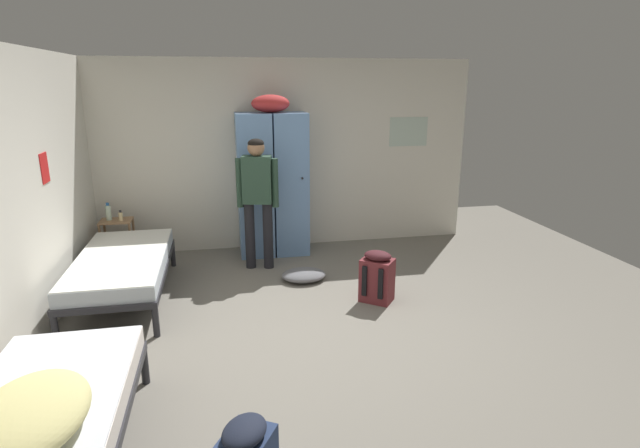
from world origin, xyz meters
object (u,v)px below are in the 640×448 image
at_px(locker_bank, 273,181).
at_px(lotion_bottle, 121,216).
at_px(bed_left_rear, 122,265).
at_px(bed_left_front, 40,425).
at_px(clothes_pile_grey, 304,275).
at_px(person_traveler, 258,192).
at_px(water_bottle, 108,212).
at_px(bedding_heap, 29,415).
at_px(backpack_maroon, 377,277).
at_px(shelf_unit, 118,237).

height_order(locker_bank, lotion_bottle, locker_bank).
xyz_separation_m(bed_left_rear, bed_left_front, (0.00, -2.58, 0.00)).
bearing_deg(clothes_pile_grey, bed_left_rear, -175.64).
relative_size(bed_left_rear, person_traveler, 1.20).
height_order(lotion_bottle, clothes_pile_grey, lotion_bottle).
relative_size(bed_left_rear, clothes_pile_grey, 3.71).
height_order(water_bottle, lotion_bottle, water_bottle).
xyz_separation_m(locker_bank, bed_left_rear, (-1.72, -1.22, -0.59)).
relative_size(bedding_heap, lotion_bottle, 6.06).
relative_size(bed_left_rear, bed_left_front, 1.00).
bearing_deg(person_traveler, water_bottle, 164.34).
bearing_deg(lotion_bottle, person_traveler, -15.09).
distance_m(bed_left_front, water_bottle, 3.78).
bearing_deg(bed_left_rear, backpack_maroon, -12.00).
xyz_separation_m(bed_left_front, water_bottle, (-0.33, 3.75, 0.29)).
distance_m(person_traveler, clothes_pile_grey, 1.14).
distance_m(water_bottle, backpack_maroon, 3.43).
xyz_separation_m(person_traveler, lotion_bottle, (-1.66, 0.45, -0.33)).
relative_size(bed_left_rear, water_bottle, 8.70).
bearing_deg(locker_bank, bedding_heap, -112.57).
height_order(bed_left_front, person_traveler, person_traveler).
bearing_deg(bed_left_rear, clothes_pile_grey, 4.36).
relative_size(locker_bank, clothes_pile_grey, 4.04).
relative_size(bed_left_front, backpack_maroon, 3.45).
bearing_deg(person_traveler, clothes_pile_grey, -47.66).
bearing_deg(bed_left_front, clothes_pile_grey, 54.50).
xyz_separation_m(locker_bank, person_traveler, (-0.24, -0.56, -0.01)).
height_order(person_traveler, clothes_pile_grey, person_traveler).
distance_m(person_traveler, lotion_bottle, 1.75).
xyz_separation_m(locker_bank, backpack_maroon, (0.89, -1.77, -0.71)).
xyz_separation_m(shelf_unit, bed_left_front, (0.25, -3.73, 0.04)).
bearing_deg(water_bottle, person_traveler, -15.66).
relative_size(locker_bank, lotion_bottle, 15.78).
bearing_deg(person_traveler, lotion_bottle, 164.91).
xyz_separation_m(bedding_heap, water_bottle, (-0.38, 3.97, 0.07)).
xyz_separation_m(bedding_heap, backpack_maroon, (2.56, 2.24, -0.34)).
distance_m(shelf_unit, bed_left_rear, 1.18).
bearing_deg(shelf_unit, bed_left_rear, -77.74).
relative_size(locker_bank, bedding_heap, 2.60).
height_order(person_traveler, lotion_bottle, person_traveler).
distance_m(water_bottle, lotion_bottle, 0.17).
bearing_deg(bedding_heap, clothes_pile_grey, 57.18).
distance_m(locker_bank, shelf_unit, 2.07).
distance_m(shelf_unit, bedding_heap, 3.97).
distance_m(locker_bank, water_bottle, 2.07).
xyz_separation_m(lotion_bottle, clothes_pile_grey, (2.13, -0.96, -0.57)).
distance_m(bed_left_front, bedding_heap, 0.31).
distance_m(bed_left_front, backpack_maroon, 3.31).
relative_size(person_traveler, backpack_maroon, 2.89).
bearing_deg(locker_bank, lotion_bottle, -176.73).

